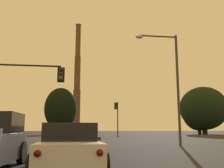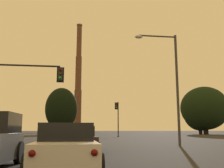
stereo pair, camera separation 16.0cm
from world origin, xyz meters
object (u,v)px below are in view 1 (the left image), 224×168
Objects in this scene: sedan_center_lane_second at (70,147)px; smokestack at (77,88)px; traffic_light_overhead_left at (11,82)px; traffic_light_far_right at (117,114)px; sedan_center_lane_front at (80,140)px; street_lamp at (171,76)px.

sedan_center_lane_second is 0.08× the size of smokestack.
smokestack is at bearing 87.42° from traffic_light_overhead_left.
sedan_center_lane_second is 13.67m from traffic_light_overhead_left.
traffic_light_overhead_left is 0.10× the size of smokestack.
sedan_center_lane_front is at bearing -102.66° from traffic_light_far_right.
sedan_center_lane_second is 0.54× the size of street_lamp.
traffic_light_overhead_left is (-5.31, 5.77, 4.20)m from sedan_center_lane_front.
smokestack reaches higher than sedan_center_lane_front.
traffic_light_far_right is at bearing 78.03° from sedan_center_lane_second.
traffic_light_far_right is at bearing 76.69° from sedan_center_lane_front.
traffic_light_far_right reaches higher than sedan_center_lane_front.
traffic_light_far_right is at bearing 90.16° from street_lamp.
street_lamp is (0.07, -26.91, 1.39)m from traffic_light_far_right.
traffic_light_far_right is at bearing 64.17° from traffic_light_overhead_left.
smokestack is at bearing 89.02° from sedan_center_lane_second.
sedan_center_lane_front is (0.45, 6.29, 0.00)m from sedan_center_lane_second.
sedan_center_lane_front is at bearing -47.39° from traffic_light_overhead_left.
traffic_light_far_right is 0.70× the size of street_lamp.
sedan_center_lane_second is 1.00× the size of sedan_center_lane_front.
street_lamp is at bearing 30.83° from sedan_center_lane_front.
street_lamp is 0.15× the size of smokestack.
smokestack is at bearing 89.28° from sedan_center_lane_front.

